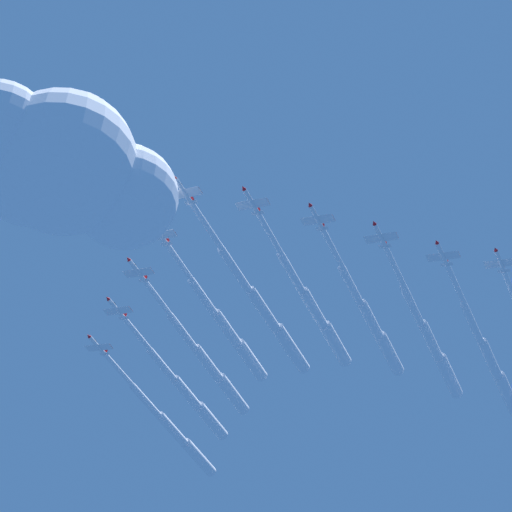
# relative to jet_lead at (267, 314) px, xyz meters

# --- Properties ---
(jet_lead) EXTENTS (72.90, 38.35, 4.07)m
(jet_lead) POSITION_rel_jet_lead_xyz_m (0.00, 0.00, 0.00)
(jet_lead) COLOR silver
(jet_port_inner) EXTENTS (66.12, 36.39, 4.09)m
(jet_port_inner) POSITION_rel_jet_lead_xyz_m (-11.18, 7.32, 2.02)
(jet_port_inner) COLOR silver
(jet_starboard_inner) EXTENTS (62.82, 34.15, 4.07)m
(jet_starboard_inner) POSITION_rel_jet_lead_xyz_m (2.17, -13.43, 1.41)
(jet_starboard_inner) COLOR silver
(jet_port_mid) EXTENTS (65.22, 35.87, 4.19)m
(jet_port_mid) POSITION_rel_jet_lead_xyz_m (-26.18, 13.74, 2.04)
(jet_port_mid) COLOR silver
(jet_starboard_mid) EXTENTS (66.43, 36.03, 4.10)m
(jet_starboard_mid) POSITION_rel_jet_lead_xyz_m (-4.57, -30.80, 3.10)
(jet_starboard_mid) COLOR silver
(jet_port_outer) EXTENTS (69.84, 37.82, 4.09)m
(jet_port_outer) POSITION_rel_jet_lead_xyz_m (-44.81, 18.54, 1.12)
(jet_port_outer) COLOR silver
(jet_starboard_outer) EXTENTS (65.71, 34.97, 4.12)m
(jet_starboard_outer) POSITION_rel_jet_lead_xyz_m (-8.50, -46.25, 3.20)
(jet_starboard_outer) COLOR silver
(jet_trail_port) EXTENTS (72.94, 37.87, 4.15)m
(jet_trail_port) POSITION_rel_jet_lead_xyz_m (-62.42, 24.60, -0.16)
(jet_trail_port) COLOR silver
(jet_trail_starboard) EXTENTS (71.26, 37.59, 4.16)m
(jet_trail_starboard) POSITION_rel_jet_lead_xyz_m (-16.50, -64.10, 2.78)
(jet_trail_starboard) COLOR silver
(cloud_puff) EXTENTS (54.36, 38.92, 36.33)m
(cloud_puff) POSITION_rel_jet_lead_xyz_m (71.27, 13.97, -4.31)
(cloud_puff) COLOR white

